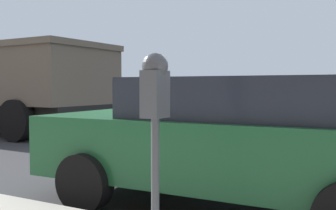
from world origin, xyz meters
TOP-DOWN VIEW (x-y plane):
  - ground_plane at (0.00, 0.00)m, footprint 220.00×220.00m
  - parking_meter at (-2.71, -0.91)m, footprint 0.21×0.19m
  - car_green at (-0.94, -0.89)m, footprint 2.08×4.29m

SIDE VIEW (x-z plane):
  - ground_plane at x=0.00m, z-range 0.00..0.00m
  - car_green at x=-0.94m, z-range 0.05..1.51m
  - parking_meter at x=-2.71m, z-range 0.54..1.98m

